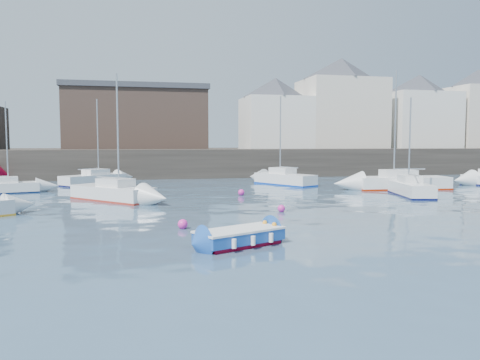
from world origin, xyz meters
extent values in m
plane|color=#2D4760|center=(0.00, 0.00, 0.00)|extent=(220.00, 220.00, 0.00)
cube|color=#28231E|center=(0.00, 35.00, 1.50)|extent=(90.00, 5.00, 3.00)
cube|color=#28231E|center=(0.00, 53.00, 1.40)|extent=(90.00, 32.00, 2.80)
cube|color=beige|center=(20.00, 42.00, 7.30)|extent=(10.00, 8.00, 9.00)
pyramid|color=#3A3D44|center=(20.00, 42.00, 13.20)|extent=(13.36, 13.36, 2.80)
cube|color=white|center=(31.00, 41.50, 6.55)|extent=(9.00, 7.00, 7.50)
pyramid|color=#3A3D44|center=(31.00, 41.50, 11.53)|extent=(11.88, 11.88, 2.45)
cube|color=beige|center=(40.00, 41.50, 7.05)|extent=(8.00, 7.00, 8.50)
pyramid|color=#3A3D44|center=(40.00, 41.50, 12.53)|extent=(11.14, 11.14, 2.45)
cube|color=white|center=(11.00, 41.50, 6.05)|extent=(8.00, 7.00, 6.50)
pyramid|color=#3A3D44|center=(11.00, 41.50, 10.53)|extent=(11.14, 11.14, 2.45)
cube|color=#3D2D26|center=(-6.00, 43.00, 6.30)|extent=(16.00, 10.00, 7.00)
cube|color=#3A3D44|center=(-6.00, 43.00, 10.10)|extent=(16.40, 10.40, 0.60)
cube|color=maroon|center=(-2.38, 1.19, 0.07)|extent=(3.19, 2.34, 0.15)
cube|color=#1C4EA9|center=(-2.38, 1.19, 0.35)|extent=(3.49, 2.59, 0.40)
cube|color=white|center=(-2.38, 1.19, 0.59)|extent=(3.56, 2.65, 0.07)
cube|color=white|center=(-2.38, 1.19, 0.41)|extent=(2.74, 1.95, 0.37)
cube|color=#D1B186|center=(-2.38, 1.19, 0.50)|extent=(0.61, 0.97, 0.06)
cylinder|color=white|center=(-3.46, 1.56, 0.32)|extent=(0.17, 0.17, 0.32)
cylinder|color=white|center=(-2.80, 0.13, 0.32)|extent=(0.17, 0.17, 0.32)
cylinder|color=white|center=(-2.71, 1.90, 0.32)|extent=(0.17, 0.17, 0.32)
cylinder|color=white|center=(-2.05, 0.47, 0.32)|extent=(0.17, 0.17, 0.32)
cylinder|color=white|center=(-1.96, 2.25, 0.32)|extent=(0.17, 0.17, 0.32)
cylinder|color=white|center=(-1.30, 0.82, 0.32)|extent=(0.17, 0.17, 0.32)
cube|color=silver|center=(-7.56, 15.85, 0.46)|extent=(5.60, 5.91, 0.93)
cube|color=maroon|center=(-7.56, 15.85, 0.06)|extent=(5.65, 5.97, 0.12)
cube|color=silver|center=(-7.35, 15.63, 1.18)|extent=(2.55, 2.60, 0.51)
cylinder|color=silver|center=(-7.14, 15.40, 4.47)|extent=(0.10, 0.10, 7.10)
cube|color=silver|center=(12.66, 14.03, 0.46)|extent=(2.80, 5.40, 0.93)
cube|color=#090D3C|center=(12.66, 14.03, 0.06)|extent=(2.83, 5.46, 0.12)
cube|color=silver|center=(12.72, 14.28, 1.19)|extent=(1.62, 2.04, 0.52)
cylinder|color=silver|center=(12.78, 14.54, 3.90)|extent=(0.10, 0.10, 5.93)
cube|color=silver|center=(14.69, 18.45, 0.50)|extent=(7.44, 2.99, 1.00)
cube|color=#9A1D04|center=(14.69, 18.45, 0.07)|extent=(7.52, 3.02, 0.13)
cube|color=silver|center=(14.33, 18.48, 1.28)|extent=(2.69, 1.97, 0.56)
cylinder|color=silver|center=(13.97, 18.51, 5.18)|extent=(0.11, 0.11, 8.35)
cube|color=silver|center=(-15.82, 22.02, 0.39)|extent=(5.42, 2.93, 0.78)
cube|color=#08163A|center=(-15.82, 22.02, 0.05)|extent=(5.48, 2.96, 0.10)
cube|color=silver|center=(-15.58, 22.09, 0.99)|extent=(2.07, 1.66, 0.43)
cylinder|color=silver|center=(-15.33, 22.15, 3.75)|extent=(0.09, 0.09, 5.95)
cube|color=silver|center=(6.73, 24.22, 0.49)|extent=(4.47, 6.14, 0.97)
cube|color=#0936A8|center=(6.73, 24.22, 0.06)|extent=(4.52, 6.20, 0.13)
cube|color=silver|center=(6.59, 24.48, 1.24)|extent=(2.24, 2.51, 0.54)
cylinder|color=silver|center=(6.45, 24.75, 4.39)|extent=(0.11, 0.11, 6.83)
cube|color=silver|center=(-9.85, 28.14, 0.44)|extent=(5.62, 5.22, 0.87)
cube|color=#0C0D39|center=(-9.85, 28.14, 0.06)|extent=(5.68, 5.27, 0.12)
cube|color=silver|center=(-9.63, 28.33, 1.12)|extent=(2.46, 2.39, 0.49)
cylinder|color=silver|center=(-9.41, 28.52, 4.22)|extent=(0.10, 0.10, 6.70)
sphere|color=#E3289E|center=(-4.07, 4.98, 0.00)|extent=(0.44, 0.44, 0.44)
sphere|color=#E3289E|center=(1.58, 8.79, 0.00)|extent=(0.41, 0.41, 0.41)
sphere|color=#E3289E|center=(1.18, 17.00, 0.00)|extent=(0.45, 0.45, 0.45)
camera|label=1|loc=(-5.92, -15.11, 3.73)|focal=35.00mm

